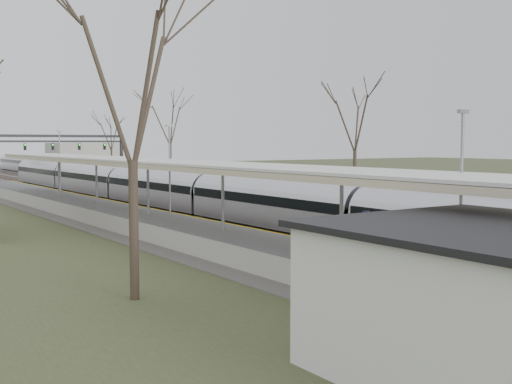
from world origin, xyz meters
The scene contains 9 objects.
track_bed centered at (0.26, 55.00, 0.06)m, with size 24.00×160.00×0.22m.
platform centered at (-9.05, 37.50, 0.50)m, with size 3.50×69.00×1.00m, color #9E9B93.
canopy centered at (-9.05, 32.99, 3.93)m, with size 4.10×50.00×3.11m.
signal_gantry centered at (0.29, 84.99, 4.91)m, with size 21.00×0.59×6.08m.
tree_west_near centered at (-16.00, 20.00, 7.29)m, with size 5.00×5.00×10.30m.
tree_east_far centered at (14.00, 42.00, 7.29)m, with size 5.00×5.00×10.30m.
train_near centered at (-2.50, 45.79, 1.48)m, with size 2.62×75.21×3.05m.
train_far centered at (4.50, 94.10, 1.48)m, with size 2.62×60.21×3.05m.
passenger centered at (-9.36, 16.38, 1.92)m, with size 0.67×0.44×1.84m, color navy.
Camera 1 is at (-24.14, 1.22, 5.05)m, focal length 45.00 mm.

